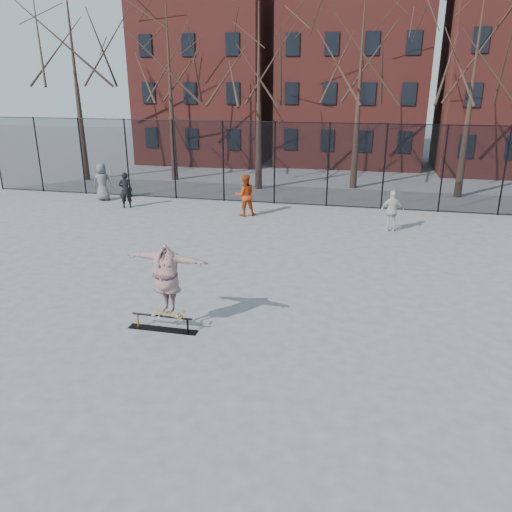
% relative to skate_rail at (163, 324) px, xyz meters
% --- Properties ---
extents(ground, '(100.00, 100.00, 0.00)m').
position_rel_skate_rail_xyz_m(ground, '(1.61, 0.74, -0.15)').
color(ground, '#5E5E63').
extents(skate_rail, '(1.77, 0.27, 0.39)m').
position_rel_skate_rail_xyz_m(skate_rail, '(0.00, 0.00, 0.00)').
color(skate_rail, black).
rests_on(skate_rail, ground).
extents(skateboard, '(0.75, 0.18, 0.09)m').
position_rel_skate_rail_xyz_m(skateboard, '(0.18, -0.00, 0.28)').
color(skateboard, '#9E7A3F').
rests_on(skateboard, skate_rail).
extents(skater, '(2.13, 0.74, 1.70)m').
position_rel_skate_rail_xyz_m(skater, '(0.18, -0.00, 1.18)').
color(skater, '#46317C').
rests_on(skater, skateboard).
extents(bystander_grey, '(1.01, 0.75, 1.89)m').
position_rel_skate_rail_xyz_m(bystander_grey, '(-8.45, 12.52, 0.79)').
color(bystander_grey, '#5B5B60').
rests_on(bystander_grey, ground).
extents(bystander_black, '(0.73, 0.60, 1.72)m').
position_rel_skate_rail_xyz_m(bystander_black, '(-6.59, 11.36, 0.71)').
color(bystander_black, black).
rests_on(bystander_black, ground).
extents(bystander_red, '(1.12, 1.02, 1.88)m').
position_rel_skate_rail_xyz_m(bystander_red, '(-0.64, 11.15, 0.79)').
color(bystander_red, '#B3390F').
rests_on(bystander_red, ground).
extents(bystander_white, '(1.04, 0.57, 1.68)m').
position_rel_skate_rail_xyz_m(bystander_white, '(5.75, 10.02, 0.69)').
color(bystander_white, beige).
rests_on(bystander_white, ground).
extents(fence, '(34.03, 0.07, 4.00)m').
position_rel_skate_rail_xyz_m(fence, '(1.60, 13.74, 1.90)').
color(fence, black).
rests_on(fence, ground).
extents(tree_row, '(33.66, 7.46, 10.67)m').
position_rel_skate_rail_xyz_m(tree_row, '(1.36, 17.89, 7.20)').
color(tree_row, black).
rests_on(tree_row, ground).
extents(rowhouses, '(29.00, 7.00, 13.00)m').
position_rel_skate_rail_xyz_m(rowhouses, '(2.33, 26.74, 5.91)').
color(rowhouses, maroon).
rests_on(rowhouses, ground).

